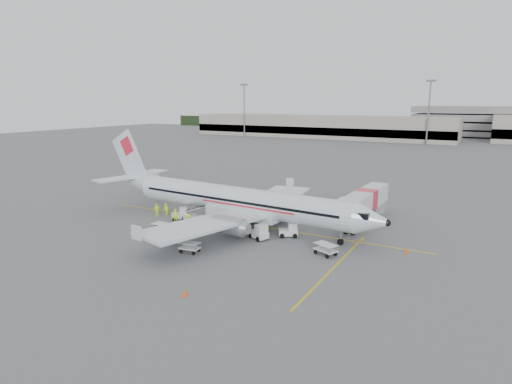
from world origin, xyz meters
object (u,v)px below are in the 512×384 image
jet_bridge (366,206)px  tug_fore (288,230)px  aircraft (238,182)px  belt_loader (193,210)px  tug_aft (180,214)px  tug_mid (259,231)px

jet_bridge → tug_fore: 11.83m
aircraft → belt_loader: size_ratio=7.45×
tug_aft → aircraft: bearing=-31.3°
tug_fore → tug_mid: size_ratio=0.94×
jet_bridge → belt_loader: bearing=-150.2°
tug_fore → belt_loader: bearing=151.5°
belt_loader → tug_mid: belt_loader is taller
belt_loader → tug_mid: (10.84, -2.33, -0.57)m
belt_loader → tug_aft: bearing=-157.5°
tug_fore → tug_mid: 3.46m
jet_bridge → tug_aft: bearing=-151.7°
belt_loader → tug_aft: (-1.99, -0.32, -0.64)m
jet_bridge → tug_fore: jet_bridge is taller
aircraft → belt_loader: aircraft is taller
jet_bridge → tug_mid: (-8.67, -12.38, -1.24)m
jet_bridge → tug_aft: 23.91m
jet_bridge → tug_aft: jet_bridge is taller
aircraft → tug_mid: 7.41m
jet_bridge → tug_fore: (-6.11, -10.05, -1.29)m
belt_loader → tug_mid: 11.11m
jet_bridge → belt_loader: 21.96m
tug_mid → tug_aft: 12.99m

